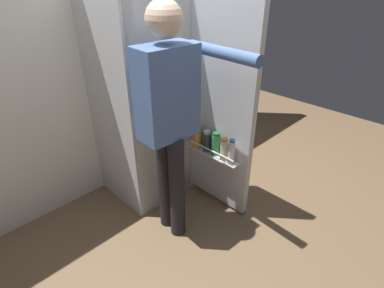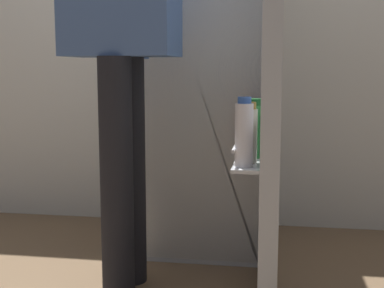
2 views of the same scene
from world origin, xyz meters
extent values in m
plane|color=brown|center=(0.00, 0.00, 0.00)|extent=(6.44, 6.44, 0.00)
cube|color=silver|center=(0.00, 0.57, 0.90)|extent=(0.63, 0.63, 1.80)
cube|color=white|center=(0.00, 0.25, 0.90)|extent=(0.59, 0.01, 1.76)
cube|color=white|center=(0.00, 0.30, 1.04)|extent=(0.55, 0.09, 0.01)
cube|color=silver|center=(0.35, -0.06, 0.90)|extent=(0.06, 0.63, 1.74)
cube|color=white|center=(0.27, -0.06, 0.52)|extent=(0.09, 0.50, 0.01)
cylinder|color=silver|center=(0.23, -0.06, 0.58)|extent=(0.01, 0.48, 0.01)
cylinder|color=#EDE5CC|center=(0.27, -0.17, 0.62)|extent=(0.07, 0.07, 0.18)
cylinder|color=#B78933|center=(0.27, -0.17, 0.72)|extent=(0.05, 0.05, 0.02)
cylinder|color=gold|center=(0.26, 0.12, 0.60)|extent=(0.07, 0.07, 0.15)
cylinder|color=#BC8419|center=(0.26, 0.12, 0.69)|extent=(0.06, 0.06, 0.02)
cylinder|color=green|center=(0.28, -0.07, 0.62)|extent=(0.07, 0.07, 0.18)
cylinder|color=#195B28|center=(0.28, -0.07, 0.72)|extent=(0.06, 0.06, 0.02)
cylinder|color=#333842|center=(0.28, 0.02, 0.61)|extent=(0.07, 0.07, 0.17)
cylinder|color=silver|center=(0.28, 0.02, 0.71)|extent=(0.06, 0.06, 0.02)
cylinder|color=white|center=(0.26, -0.25, 0.63)|extent=(0.06, 0.06, 0.20)
cylinder|color=#335BB2|center=(0.26, -0.25, 0.74)|extent=(0.04, 0.04, 0.02)
cylinder|color=#DB4C47|center=(0.27, 0.15, 0.60)|extent=(0.06, 0.06, 0.15)
cylinder|color=#B22D28|center=(0.27, 0.15, 0.68)|extent=(0.05, 0.05, 0.02)
cylinder|color=black|center=(-0.19, 0.04, 0.44)|extent=(0.12, 0.12, 0.88)
cylinder|color=black|center=(-0.20, -0.11, 0.44)|extent=(0.12, 0.12, 0.88)
camera|label=1|loc=(-1.41, -1.48, 1.88)|focal=28.20mm
camera|label=2|loc=(0.36, -1.88, 0.83)|focal=48.72mm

